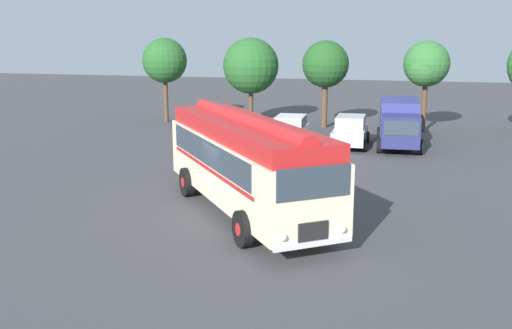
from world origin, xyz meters
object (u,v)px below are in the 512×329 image
(vintage_bus, at_px, (246,160))
(car_mid_left, at_px, (350,131))
(car_near_left, at_px, (290,131))
(box_van, at_px, (399,122))

(vintage_bus, xyz_separation_m, car_mid_left, (2.36, 13.34, -1.05))
(vintage_bus, bearing_deg, car_mid_left, 79.97)
(vintage_bus, height_order, car_near_left, vintage_bus)
(box_van, bearing_deg, car_mid_left, -166.09)
(car_near_left, xyz_separation_m, car_mid_left, (3.20, 0.80, 0.00))
(vintage_bus, distance_m, car_mid_left, 13.59)
(car_near_left, distance_m, box_van, 5.97)
(car_near_left, relative_size, car_mid_left, 1.01)
(box_van, bearing_deg, vintage_bus, -109.44)
(vintage_bus, height_order, car_mid_left, vintage_bus)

